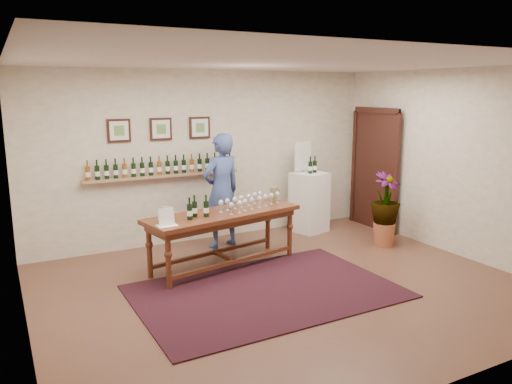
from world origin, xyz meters
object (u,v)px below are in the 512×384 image
display_pedestal (309,202)px  potted_plant (385,209)px  tasting_table (224,220)px  person (221,191)px

display_pedestal → potted_plant: 1.42m
display_pedestal → potted_plant: (0.59, -1.29, 0.08)m
tasting_table → display_pedestal: 2.31m
display_pedestal → person: (-1.73, -0.09, 0.38)m
tasting_table → display_pedestal: size_ratio=2.23×
tasting_table → potted_plant: 2.71m
person → tasting_table: bearing=57.2°
tasting_table → display_pedestal: display_pedestal is taller
person → display_pedestal: bearing=172.5°
display_pedestal → potted_plant: bearing=-65.3°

